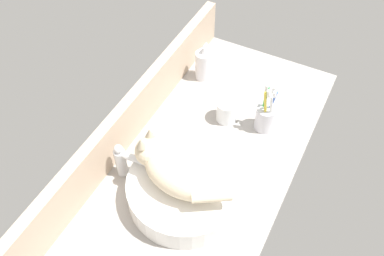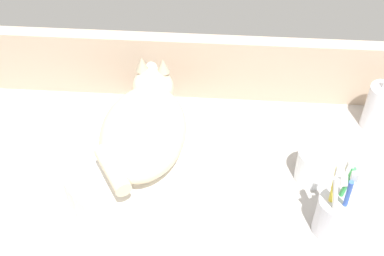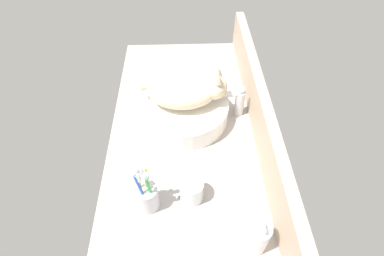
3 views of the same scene
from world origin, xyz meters
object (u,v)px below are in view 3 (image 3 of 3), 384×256
object	(u,v)px
faucet	(237,100)
cat	(186,90)
water_glass	(191,191)
sink_basin	(183,109)
toothbrush_cup	(147,196)
soap_dispenser	(257,237)

from	to	relation	value
faucet	cat	bearing A→B (deg)	-86.66
cat	water_glass	world-z (taller)	cat
sink_basin	water_glass	xyz separation A→B (cm)	(35.31, 2.24, -0.48)
cat	water_glass	distance (cm)	36.81
toothbrush_cup	water_glass	xyz separation A→B (cm)	(-2.31, 13.30, -1.75)
cat	soap_dispenser	size ratio (longest dim) A/B	2.17
sink_basin	water_glass	world-z (taller)	sink_basin
sink_basin	toothbrush_cup	world-z (taller)	toothbrush_cup
faucet	soap_dispenser	xyz separation A→B (cm)	(52.42, -1.55, -1.41)
faucet	soap_dispenser	bearing A→B (deg)	-1.69
soap_dispenser	cat	bearing A→B (deg)	-160.67
sink_basin	faucet	xyz separation A→B (cm)	(-1.15, 20.91, 3.25)
sink_basin	water_glass	distance (cm)	35.39
soap_dispenser	sink_basin	bearing A→B (deg)	-159.31
sink_basin	cat	distance (cm)	9.91
cat	toothbrush_cup	bearing A→B (deg)	-18.28
soap_dispenser	water_glass	size ratio (longest dim) A/B	1.88
sink_basin	soap_dispenser	size ratio (longest dim) A/B	2.36
cat	toothbrush_cup	size ratio (longest dim) A/B	1.72
faucet	toothbrush_cup	size ratio (longest dim) A/B	0.73
toothbrush_cup	water_glass	world-z (taller)	toothbrush_cup
sink_basin	soap_dispenser	world-z (taller)	soap_dispenser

